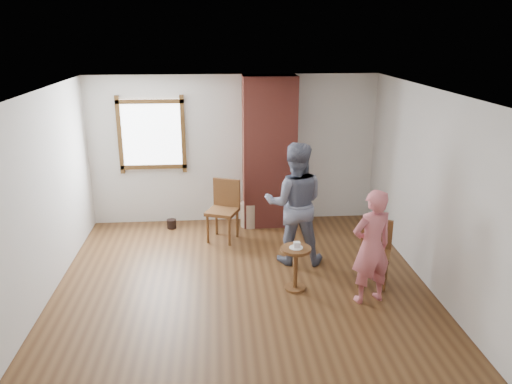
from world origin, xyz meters
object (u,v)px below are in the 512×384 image
Objects in this scene: side_table at (296,261)px; man at (295,204)px; stoneware_crock at (250,214)px; dining_chair_right at (375,249)px; dining_chair_left at (224,206)px; person_pink at (371,247)px.

side_table is 0.33× the size of man.
stoneware_crock is 2.69m from dining_chair_right.
dining_chair_left is at bearing -35.87° from man.
person_pink is at bearing 129.29° from man.
man is at bearing -72.91° from person_pink.
dining_chair_left is at bearing -132.38° from stoneware_crock.
man is (1.01, -0.94, 0.35)m from dining_chair_left.
stoneware_crock is 2.35m from side_table.
dining_chair_left is 2.02m from side_table.
side_table is (0.44, -2.30, 0.19)m from stoneware_crock.
side_table is at bearing -79.07° from stoneware_crock.
dining_chair_right is 1.46× the size of side_table.
side_table is 1.00m from man.
man is at bearing -20.40° from dining_chair_left.
side_table is at bearing 89.77° from man.
dining_chair_right is 0.59× the size of person_pink.
dining_chair_right reaches higher than stoneware_crock.
side_table is (0.90, -1.80, -0.15)m from dining_chair_left.
person_pink reaches higher than stoneware_crock.
side_table is at bearing -40.94° from dining_chair_left.
side_table is 1.02m from person_pink.
dining_chair_right is at bearing 150.50° from man.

